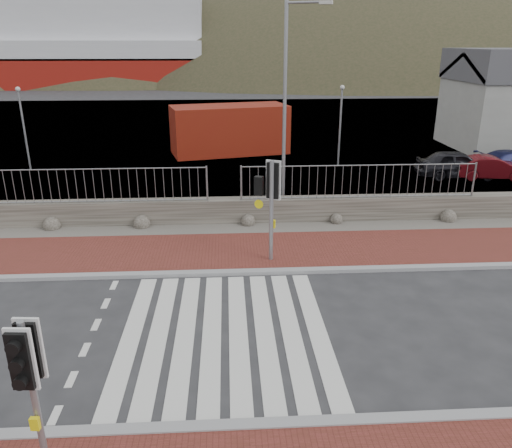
{
  "coord_description": "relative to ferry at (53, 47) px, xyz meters",
  "views": [
    {
      "loc": [
        0.13,
        -9.78,
        6.22
      ],
      "look_at": [
        0.88,
        3.0,
        1.51
      ],
      "focal_mm": 35.0,
      "sensor_mm": 36.0,
      "label": 1
    }
  ],
  "objects": [
    {
      "name": "gravel_strip",
      "position": [
        24.65,
        -61.4,
        -5.33
      ],
      "size": [
        40.0,
        1.5,
        0.06
      ],
      "primitive_type": "cube",
      "color": "#59544C",
      "rests_on": "ground"
    },
    {
      "name": "stone_wall",
      "position": [
        24.65,
        -60.6,
        -4.91
      ],
      "size": [
        40.0,
        0.6,
        0.9
      ],
      "primitive_type": "cube",
      "color": "#444037",
      "rests_on": "ground"
    },
    {
      "name": "car_a",
      "position": [
        35.79,
        -54.85,
        -4.71
      ],
      "size": [
        3.92,
        1.78,
        1.31
      ],
      "primitive_type": "imported",
      "rotation": [
        0.0,
        0.0,
        1.51
      ],
      "color": "black",
      "rests_on": "ground"
    },
    {
      "name": "water",
      "position": [
        24.65,
        -5.0,
        -5.36
      ],
      "size": [
        220.0,
        50.0,
        0.05
      ],
      "primitive_type": "cube",
      "color": "#3F4C54",
      "rests_on": "ground"
    },
    {
      "name": "streetlight",
      "position": [
        26.96,
        -59.85,
        -1.14
      ],
      "size": [
        1.52,
        0.71,
        7.49
      ],
      "rotation": [
        0.0,
        0.0,
        -0.37
      ],
      "color": "gray",
      "rests_on": "ground"
    },
    {
      "name": "traffic_signal_near",
      "position": [
        21.92,
        -71.59,
        -3.47
      ],
      "size": [
        0.39,
        0.26,
        2.62
      ],
      "rotation": [
        0.0,
        0.0,
        -0.09
      ],
      "color": "gray",
      "rests_on": "ground"
    },
    {
      "name": "traffic_signal_far",
      "position": [
        25.98,
        -64.07,
        -3.13
      ],
      "size": [
        0.75,
        0.49,
        3.08
      ],
      "rotation": [
        0.0,
        0.0,
        2.73
      ],
      "color": "gray",
      "rests_on": "ground"
    },
    {
      "name": "car_b",
      "position": [
        37.31,
        -55.19,
        -4.81
      ],
      "size": [
        3.45,
        1.6,
        1.1
      ],
      "primitive_type": "imported",
      "rotation": [
        0.0,
        0.0,
        1.43
      ],
      "color": "#500B10",
      "rests_on": "ground"
    },
    {
      "name": "hills_backdrop",
      "position": [
        31.4,
        20.0,
        -28.42
      ],
      "size": [
        254.0,
        90.0,
        100.0
      ],
      "color": "#2F331E",
      "rests_on": "ground"
    },
    {
      "name": "ground",
      "position": [
        24.65,
        -67.9,
        -5.36
      ],
      "size": [
        220.0,
        220.0,
        0.0
      ],
      "primitive_type": "plane",
      "color": "#28282B",
      "rests_on": "ground"
    },
    {
      "name": "shipping_container",
      "position": [
        24.94,
        -48.57,
        -3.99
      ],
      "size": [
        7.04,
        4.19,
        2.74
      ],
      "primitive_type": "cube",
      "rotation": [
        0.0,
        0.0,
        0.23
      ],
      "color": "maroon",
      "rests_on": "ground"
    },
    {
      "name": "quay",
      "position": [
        24.65,
        -40.0,
        -5.36
      ],
      "size": [
        120.0,
        40.0,
        0.5
      ],
      "primitive_type": "cube",
      "color": "#4C4C4F",
      "rests_on": "ground"
    },
    {
      "name": "sidewalk_far",
      "position": [
        24.65,
        -63.4,
        -5.32
      ],
      "size": [
        40.0,
        3.0,
        0.08
      ],
      "primitive_type": "cube",
      "color": "maroon",
      "rests_on": "ground"
    },
    {
      "name": "kerb_near",
      "position": [
        24.65,
        -70.9,
        -5.31
      ],
      "size": [
        40.0,
        0.25,
        0.12
      ],
      "primitive_type": "cube",
      "color": "gray",
      "rests_on": "ground"
    },
    {
      "name": "zebra_crossing",
      "position": [
        24.65,
        -67.9,
        -5.36
      ],
      "size": [
        4.62,
        5.6,
        0.01
      ],
      "color": "silver",
      "rests_on": "ground"
    },
    {
      "name": "kerb_far",
      "position": [
        24.65,
        -64.9,
        -5.31
      ],
      "size": [
        40.0,
        0.25,
        0.12
      ],
      "primitive_type": "cube",
      "color": "gray",
      "rests_on": "ground"
    },
    {
      "name": "ferry",
      "position": [
        0.0,
        0.0,
        0.0
      ],
      "size": [
        50.0,
        16.0,
        20.0
      ],
      "color": "maroon",
      "rests_on": "ground"
    },
    {
      "name": "railing",
      "position": [
        24.65,
        -60.75,
        -3.54
      ],
      "size": [
        18.07,
        0.07,
        1.22
      ],
      "color": "gray",
      "rests_on": "stone_wall"
    }
  ]
}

